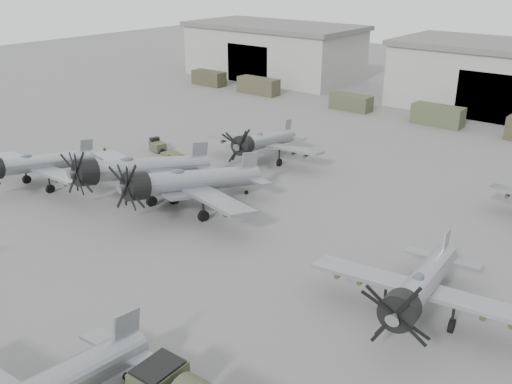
% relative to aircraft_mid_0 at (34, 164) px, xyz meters
% --- Properties ---
extents(ground, '(220.00, 220.00, 0.00)m').
position_rel_aircraft_mid_0_xyz_m(ground, '(23.14, -8.53, -2.19)').
color(ground, '#575755').
rests_on(ground, ground).
extents(hangar_left, '(29.00, 14.80, 8.70)m').
position_rel_aircraft_mid_0_xyz_m(hangar_left, '(-14.86, 53.44, 2.18)').
color(hangar_left, '#9E9E94').
rests_on(hangar_left, ground).
extents(hangar_center, '(29.00, 14.80, 8.70)m').
position_rel_aircraft_mid_0_xyz_m(hangar_center, '(23.14, 53.44, 2.18)').
color(hangar_center, '#9E9E94').
rests_on(hangar_center, ground).
extents(support_truck_0, '(5.61, 2.20, 2.22)m').
position_rel_aircraft_mid_0_xyz_m(support_truck_0, '(-18.53, 41.47, -1.08)').
color(support_truck_0, '#3A3926').
rests_on(support_truck_0, ground).
extents(support_truck_1, '(6.55, 2.20, 2.36)m').
position_rel_aircraft_mid_0_xyz_m(support_truck_1, '(-8.50, 41.47, -1.01)').
color(support_truck_1, '#403F2A').
rests_on(support_truck_1, ground).
extents(support_truck_2, '(5.53, 2.20, 2.06)m').
position_rel_aircraft_mid_0_xyz_m(support_truck_2, '(7.14, 41.47, -1.16)').
color(support_truck_2, '#40452D').
rests_on(support_truck_2, ground).
extents(support_truck_3, '(6.05, 2.20, 2.41)m').
position_rel_aircraft_mid_0_xyz_m(support_truck_3, '(18.98, 41.47, -0.99)').
color(support_truck_3, '#41492F').
rests_on(support_truck_3, ground).
extents(aircraft_mid_0, '(11.99, 10.79, 4.82)m').
position_rel_aircraft_mid_0_xyz_m(aircraft_mid_0, '(0.00, 0.00, 0.00)').
color(aircraft_mid_0, '#95989D').
rests_on(aircraft_mid_0, ground).
extents(aircraft_mid_1, '(14.18, 12.76, 5.63)m').
position_rel_aircraft_mid_0_xyz_m(aircraft_mid_1, '(8.60, 4.01, 0.37)').
color(aircraft_mid_1, gray).
rests_on(aircraft_mid_1, ground).
extents(aircraft_mid_2, '(12.47, 11.22, 4.95)m').
position_rel_aircraft_mid_0_xyz_m(aircraft_mid_2, '(34.15, 2.14, 0.06)').
color(aircraft_mid_2, '#94969C').
rests_on(aircraft_mid_2, ground).
extents(aircraft_far_0, '(12.15, 10.93, 4.82)m').
position_rel_aircraft_mid_0_xyz_m(aircraft_far_0, '(11.18, 17.51, -0.00)').
color(aircraft_far_0, gray).
rests_on(aircraft_far_0, ground).
extents(aircraft_extra_835, '(14.18, 12.76, 5.63)m').
position_rel_aircraft_mid_0_xyz_m(aircraft_extra_835, '(13.84, 4.57, 0.37)').
color(aircraft_extra_835, gray).
rests_on(aircraft_extra_835, ground).
extents(tug_trailer, '(7.00, 3.04, 1.39)m').
position_rel_aircraft_mid_0_xyz_m(tug_trailer, '(1.92, 13.20, -1.67)').
color(tug_trailer, '#40442C').
rests_on(tug_trailer, ground).
extents(ground_crew, '(0.54, 0.69, 1.66)m').
position_rel_aircraft_mid_0_xyz_m(ground_crew, '(-0.42, 7.70, -1.36)').
color(ground_crew, '#383825').
rests_on(ground_crew, ground).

